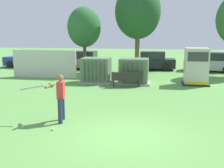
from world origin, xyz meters
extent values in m
plane|color=#5B9947|center=(0.00, 0.00, 0.00)|extent=(96.00, 96.00, 0.00)
cube|color=beige|center=(-7.20, 10.50, 1.00)|extent=(4.80, 0.12, 2.00)
cube|color=#9E9B93|center=(-3.03, 9.24, 0.06)|extent=(2.10, 1.70, 0.12)
cube|color=#607A5B|center=(-3.03, 9.24, 0.87)|extent=(1.80, 1.40, 1.50)
cube|color=#52684E|center=(-3.67, 8.48, 0.87)|extent=(0.06, 0.12, 1.27)
cube|color=#52684E|center=(-3.41, 8.48, 0.87)|extent=(0.06, 0.12, 1.27)
cube|color=#52684E|center=(-3.16, 8.48, 0.87)|extent=(0.06, 0.12, 1.27)
cube|color=#52684E|center=(-2.90, 8.48, 0.87)|extent=(0.06, 0.12, 1.27)
cube|color=#52684E|center=(-2.65, 8.48, 0.87)|extent=(0.06, 0.12, 1.27)
cube|color=#52684E|center=(-2.39, 8.48, 0.87)|extent=(0.06, 0.12, 1.27)
cube|color=#9E9B93|center=(-0.55, 9.21, 0.06)|extent=(2.10, 1.70, 0.12)
cube|color=#607A5B|center=(-0.55, 9.21, 0.87)|extent=(1.80, 1.40, 1.50)
cube|color=#52684E|center=(-1.19, 8.45, 0.87)|extent=(0.06, 0.12, 1.27)
cube|color=#52684E|center=(-0.93, 8.45, 0.87)|extent=(0.06, 0.12, 1.27)
cube|color=#52684E|center=(-0.68, 8.45, 0.87)|extent=(0.06, 0.12, 1.27)
cube|color=#52684E|center=(-0.42, 8.45, 0.87)|extent=(0.06, 0.12, 1.27)
cube|color=#52684E|center=(-0.17, 8.45, 0.87)|extent=(0.06, 0.12, 1.27)
cube|color=#52684E|center=(0.09, 8.45, 0.87)|extent=(0.06, 0.12, 1.27)
cube|color=#262626|center=(3.30, 9.50, 0.05)|extent=(1.60, 1.40, 0.10)
cube|color=beige|center=(3.30, 9.50, 1.20)|extent=(1.40, 1.20, 2.20)
cube|color=#383838|center=(3.30, 8.88, 1.81)|extent=(1.19, 0.04, 0.55)
cube|color=yellow|center=(3.30, 8.88, 0.20)|extent=(1.33, 0.04, 0.16)
cube|color=#2D2823|center=(-0.89, 8.00, 0.45)|extent=(1.84, 0.82, 0.05)
cube|color=#2D2823|center=(-0.85, 7.83, 0.70)|extent=(1.76, 0.47, 0.44)
cylinder|color=#2D2823|center=(-1.67, 7.95, 0.21)|extent=(0.06, 0.06, 0.42)
cylinder|color=#2D2823|center=(-0.18, 8.32, 0.21)|extent=(0.06, 0.06, 0.42)
cylinder|color=#2D2823|center=(-1.60, 7.68, 0.21)|extent=(0.06, 0.06, 0.42)
cylinder|color=#2D2823|center=(-0.11, 8.05, 0.21)|extent=(0.06, 0.06, 0.42)
cylinder|color=#282D4C|center=(-2.38, 0.81, 0.44)|extent=(0.16, 0.16, 0.88)
cylinder|color=#282D4C|center=(-2.45, 1.29, 0.44)|extent=(0.16, 0.16, 0.88)
cube|color=red|center=(-2.41, 1.05, 1.18)|extent=(0.30, 0.43, 0.60)
sphere|color=brown|center=(-2.41, 1.05, 1.62)|extent=(0.23, 0.23, 0.23)
cylinder|color=brown|center=(-2.77, 0.90, 1.34)|extent=(0.18, 0.55, 0.09)
cylinder|color=brown|center=(-2.80, 1.08, 1.34)|extent=(0.34, 0.52, 0.09)
cylinder|color=#B2B2B7|center=(-3.46, 0.88, 1.27)|extent=(0.85, 0.20, 0.21)
sphere|color=#B2B2B7|center=(-3.04, 0.95, 1.34)|extent=(0.08, 0.08, 0.08)
sphere|color=white|center=(-2.37, 0.08, 0.04)|extent=(0.09, 0.09, 0.09)
cylinder|color=brown|center=(-5.28, 14.49, 1.14)|extent=(0.28, 0.28, 2.28)
ellipsoid|color=#2D6633|center=(-5.28, 14.49, 3.70)|extent=(2.81, 2.81, 3.33)
cylinder|color=brown|center=(-0.86, 14.94, 1.52)|extent=(0.37, 0.37, 3.04)
ellipsoid|color=#235128|center=(-0.86, 14.94, 4.92)|extent=(3.74, 3.74, 4.44)
cube|color=navy|center=(-11.35, 15.99, 0.58)|extent=(4.34, 2.09, 0.80)
cube|color=#262B33|center=(-11.20, 15.98, 1.30)|extent=(2.24, 1.75, 0.64)
cylinder|color=black|center=(-12.73, 15.27, 0.32)|extent=(0.66, 0.28, 0.64)
cylinder|color=black|center=(-12.57, 16.96, 0.32)|extent=(0.66, 0.28, 0.64)
cylinder|color=black|center=(-10.14, 15.02, 0.32)|extent=(0.66, 0.28, 0.64)
cylinder|color=black|center=(-9.98, 16.72, 0.32)|extent=(0.66, 0.28, 0.64)
cube|color=gray|center=(-5.82, 15.68, 0.58)|extent=(4.24, 1.80, 0.80)
cube|color=#262B33|center=(-5.67, 15.68, 1.30)|extent=(2.14, 1.61, 0.64)
cylinder|color=black|center=(-7.14, 14.86, 0.32)|extent=(0.65, 0.24, 0.64)
cylinder|color=black|center=(-7.10, 16.56, 0.32)|extent=(0.65, 0.24, 0.64)
cylinder|color=black|center=(-4.54, 14.80, 0.32)|extent=(0.65, 0.24, 0.64)
cylinder|color=black|center=(-4.50, 16.50, 0.32)|extent=(0.65, 0.24, 0.64)
cube|color=black|center=(0.24, 16.27, 0.58)|extent=(4.28, 1.92, 0.80)
cube|color=#262B33|center=(0.39, 16.28, 1.30)|extent=(2.18, 1.67, 0.64)
cylinder|color=black|center=(-1.02, 15.35, 0.32)|extent=(0.65, 0.25, 0.64)
cylinder|color=black|center=(-1.11, 17.05, 0.32)|extent=(0.65, 0.25, 0.64)
cylinder|color=black|center=(1.58, 15.49, 0.32)|extent=(0.65, 0.25, 0.64)
cylinder|color=black|center=(1.49, 17.19, 0.32)|extent=(0.65, 0.25, 0.64)
cube|color=#B2B2B7|center=(5.19, 15.98, 0.58)|extent=(4.38, 2.21, 0.80)
cube|color=#262B33|center=(5.34, 15.96, 1.30)|extent=(2.28, 1.81, 0.64)
cylinder|color=black|center=(3.79, 15.30, 0.32)|extent=(0.66, 0.30, 0.64)
cylinder|color=black|center=(4.01, 16.98, 0.32)|extent=(0.66, 0.30, 0.64)
camera|label=1|loc=(1.11, -8.21, 3.21)|focal=44.14mm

